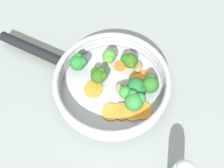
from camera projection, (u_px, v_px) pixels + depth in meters
The scene contains 26 objects.
ground_plane at pixel (112, 90), 0.67m from camera, with size 4.00×4.00×0.00m, color slate.
skillet at pixel (112, 88), 0.66m from camera, with size 0.27×0.27×0.01m, color #939699.
skillet_rim_wall at pixel (112, 82), 0.64m from camera, with size 0.29×0.29×0.05m.
skillet_handle at pixel (33, 49), 0.70m from camera, with size 0.03×0.03×0.20m, color black.
skillet_rivet_left at pixel (74, 59), 0.69m from camera, with size 0.01×0.01×0.01m, color #949A9C.
skillet_rivet_right at pixel (63, 75), 0.67m from camera, with size 0.01×0.01×0.01m, color #979494.
carrot_slice_0 at pixel (142, 111), 0.62m from camera, with size 0.05×0.05×0.00m, color orange.
carrot_slice_1 at pixel (128, 63), 0.69m from camera, with size 0.04×0.04×0.00m, color orange.
carrot_slice_2 at pixel (143, 81), 0.66m from camera, with size 0.04×0.04×0.01m, color orange.
carrot_slice_3 at pixel (137, 77), 0.67m from camera, with size 0.03×0.03×0.00m, color orange.
carrot_slice_4 at pixel (122, 112), 0.62m from camera, with size 0.04×0.04×0.01m, color orange.
carrot_slice_5 at pixel (146, 77), 0.67m from camera, with size 0.04×0.04×0.00m, color orange.
carrot_slice_6 at pixel (119, 66), 0.69m from camera, with size 0.03×0.03×0.00m, color orange.
carrot_slice_7 at pixel (93, 89), 0.65m from camera, with size 0.05×0.05×0.00m, color orange.
carrot_slice_8 at pixel (111, 112), 0.62m from camera, with size 0.04×0.04×0.00m, color orange.
carrot_slice_9 at pixel (133, 113), 0.62m from camera, with size 0.04×0.04×0.01m, color orange.
broccoli_floret_0 at pixel (137, 87), 0.63m from camera, with size 0.05×0.04×0.05m.
broccoli_floret_1 at pixel (150, 83), 0.63m from camera, with size 0.04×0.05×0.05m.
broccoli_floret_2 at pixel (79, 62), 0.66m from camera, with size 0.04×0.05×0.05m.
broccoli_floret_3 at pixel (135, 101), 0.61m from camera, with size 0.05×0.05×0.05m.
broccoli_floret_4 at pixel (99, 75), 0.65m from camera, with size 0.05×0.04×0.04m.
broccoli_floret_5 at pixel (130, 61), 0.66m from camera, with size 0.05×0.04×0.05m.
broccoli_floret_6 at pixel (125, 92), 0.62m from camera, with size 0.03×0.03×0.04m.
broccoli_floret_7 at pixel (109, 57), 0.66m from camera, with size 0.04×0.04×0.05m.
mushroom_piece_0 at pixel (121, 88), 0.65m from camera, with size 0.03×0.02×0.01m, color olive.
mushroom_piece_1 at pixel (138, 66), 0.68m from camera, with size 0.04×0.03×0.01m, color olive.
Camera 1 is at (-0.10, 0.30, 0.59)m, focal length 42.00 mm.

